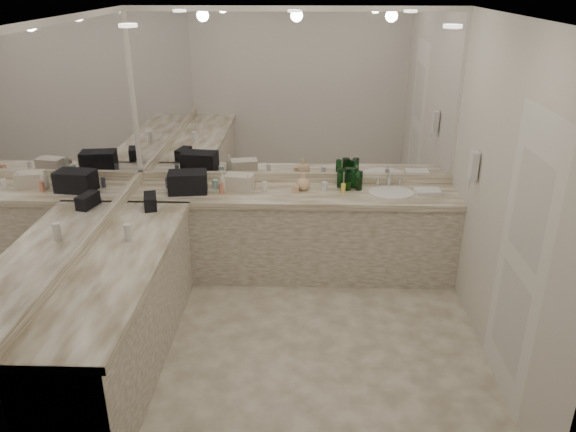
{
  "coord_description": "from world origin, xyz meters",
  "views": [
    {
      "loc": [
        0.11,
        -3.95,
        2.86
      ],
      "look_at": [
        -0.03,
        0.4,
        0.99
      ],
      "focal_mm": 35.0,
      "sensor_mm": 36.0,
      "label": 1
    }
  ],
  "objects_px": {
    "wall_phone": "(474,166)",
    "hand_towel": "(428,192)",
    "soap_bottle_a": "(222,181)",
    "black_toiletry_bag": "(188,182)",
    "cream_cosmetic_case": "(239,182)",
    "soap_bottle_c": "(303,181)",
    "sink": "(391,193)",
    "soap_bottle_b": "(248,183)"
  },
  "relations": [
    {
      "from": "cream_cosmetic_case",
      "to": "soap_bottle_b",
      "type": "height_order",
      "value": "soap_bottle_b"
    },
    {
      "from": "hand_towel",
      "to": "soap_bottle_b",
      "type": "relative_size",
      "value": 1.46
    },
    {
      "from": "wall_phone",
      "to": "hand_towel",
      "type": "height_order",
      "value": "wall_phone"
    },
    {
      "from": "wall_phone",
      "to": "sink",
      "type": "bearing_deg",
      "value": 140.43
    },
    {
      "from": "black_toiletry_bag",
      "to": "cream_cosmetic_case",
      "type": "relative_size",
      "value": 1.35
    },
    {
      "from": "black_toiletry_bag",
      "to": "hand_towel",
      "type": "bearing_deg",
      "value": 0.88
    },
    {
      "from": "cream_cosmetic_case",
      "to": "hand_towel",
      "type": "bearing_deg",
      "value": 9.21
    },
    {
      "from": "cream_cosmetic_case",
      "to": "hand_towel",
      "type": "distance_m",
      "value": 1.85
    },
    {
      "from": "soap_bottle_b",
      "to": "soap_bottle_a",
      "type": "bearing_deg",
      "value": 177.76
    },
    {
      "from": "soap_bottle_b",
      "to": "soap_bottle_c",
      "type": "height_order",
      "value": "soap_bottle_c"
    },
    {
      "from": "soap_bottle_c",
      "to": "cream_cosmetic_case",
      "type": "bearing_deg",
      "value": -178.61
    },
    {
      "from": "wall_phone",
      "to": "soap_bottle_c",
      "type": "relative_size",
      "value": 1.37
    },
    {
      "from": "sink",
      "to": "soap_bottle_b",
      "type": "bearing_deg",
      "value": -179.97
    },
    {
      "from": "black_toiletry_bag",
      "to": "soap_bottle_a",
      "type": "xyz_separation_m",
      "value": [
        0.33,
        0.05,
        -0.01
      ]
    },
    {
      "from": "sink",
      "to": "soap_bottle_c",
      "type": "xyz_separation_m",
      "value": [
        -0.86,
        0.06,
        0.09
      ]
    },
    {
      "from": "cream_cosmetic_case",
      "to": "soap_bottle_b",
      "type": "distance_m",
      "value": 0.1
    },
    {
      "from": "hand_towel",
      "to": "soap_bottle_a",
      "type": "xyz_separation_m",
      "value": [
        -2.01,
        0.01,
        0.08
      ]
    },
    {
      "from": "wall_phone",
      "to": "black_toiletry_bag",
      "type": "height_order",
      "value": "wall_phone"
    },
    {
      "from": "sink",
      "to": "wall_phone",
      "type": "xyz_separation_m",
      "value": [
        0.61,
        -0.5,
        0.46
      ]
    },
    {
      "from": "cream_cosmetic_case",
      "to": "soap_bottle_b",
      "type": "relative_size",
      "value": 1.66
    },
    {
      "from": "wall_phone",
      "to": "soap_bottle_a",
      "type": "distance_m",
      "value": 2.34
    },
    {
      "from": "wall_phone",
      "to": "soap_bottle_a",
      "type": "relative_size",
      "value": 1.21
    },
    {
      "from": "soap_bottle_b",
      "to": "soap_bottle_c",
      "type": "bearing_deg",
      "value": 6.87
    },
    {
      "from": "hand_towel",
      "to": "sink",
      "type": "bearing_deg",
      "value": 179.36
    },
    {
      "from": "sink",
      "to": "soap_bottle_c",
      "type": "relative_size",
      "value": 2.52
    },
    {
      "from": "soap_bottle_b",
      "to": "hand_towel",
      "type": "bearing_deg",
      "value": -0.1
    },
    {
      "from": "wall_phone",
      "to": "soap_bottle_b",
      "type": "distance_m",
      "value": 2.1
    },
    {
      "from": "wall_phone",
      "to": "soap_bottle_b",
      "type": "xyz_separation_m",
      "value": [
        -2.01,
        0.5,
        -0.37
      ]
    },
    {
      "from": "hand_towel",
      "to": "soap_bottle_c",
      "type": "distance_m",
      "value": 1.21
    },
    {
      "from": "hand_towel",
      "to": "soap_bottle_a",
      "type": "height_order",
      "value": "soap_bottle_a"
    },
    {
      "from": "soap_bottle_c",
      "to": "soap_bottle_a",
      "type": "bearing_deg",
      "value": -176.01
    },
    {
      "from": "soap_bottle_a",
      "to": "soap_bottle_b",
      "type": "height_order",
      "value": "soap_bottle_a"
    },
    {
      "from": "sink",
      "to": "hand_towel",
      "type": "distance_m",
      "value": 0.35
    },
    {
      "from": "soap_bottle_b",
      "to": "wall_phone",
      "type": "bearing_deg",
      "value": -13.97
    },
    {
      "from": "wall_phone",
      "to": "soap_bottle_a",
      "type": "height_order",
      "value": "wall_phone"
    },
    {
      "from": "cream_cosmetic_case",
      "to": "soap_bottle_a",
      "type": "height_order",
      "value": "soap_bottle_a"
    },
    {
      "from": "black_toiletry_bag",
      "to": "wall_phone",
      "type": "bearing_deg",
      "value": -10.07
    },
    {
      "from": "soap_bottle_b",
      "to": "cream_cosmetic_case",
      "type": "bearing_deg",
      "value": 151.42
    },
    {
      "from": "soap_bottle_a",
      "to": "wall_phone",
      "type": "bearing_deg",
      "value": -12.7
    },
    {
      "from": "sink",
      "to": "wall_phone",
      "type": "relative_size",
      "value": 1.83
    },
    {
      "from": "hand_towel",
      "to": "soap_bottle_a",
      "type": "bearing_deg",
      "value": 179.63
    },
    {
      "from": "black_toiletry_bag",
      "to": "soap_bottle_c",
      "type": "height_order",
      "value": "black_toiletry_bag"
    }
  ]
}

